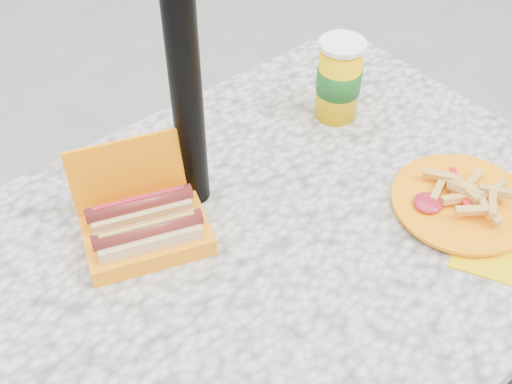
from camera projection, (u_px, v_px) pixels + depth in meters
picnic_table at (253, 288)px, 1.12m from camera, size 1.20×0.80×0.75m
umbrella_pole at (179, 17)px, 0.88m from camera, size 0.05×0.05×2.20m
hotdog_box at (145, 225)px, 1.03m from camera, size 0.23×0.20×0.16m
fries_plate at (466, 205)px, 1.10m from camera, size 0.26×0.36×0.05m
soda_cup at (339, 80)px, 1.24m from camera, size 0.09×0.09×0.17m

